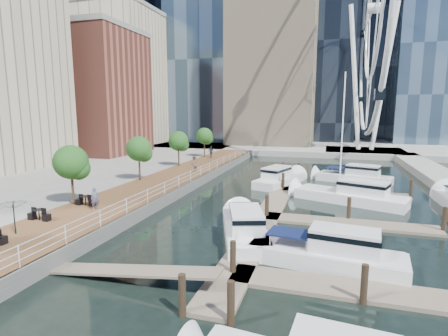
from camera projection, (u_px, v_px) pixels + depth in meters
name	position (u px, v px, depth m)	size (l,w,h in m)	color
ground	(192.00, 253.00, 20.21)	(520.00, 520.00, 0.00)	black
boardwalk	(165.00, 184.00, 36.85)	(6.00, 60.00, 1.00)	brown
seawall	(192.00, 186.00, 36.01)	(0.25, 60.00, 1.00)	#595954
land_far	(305.00, 134.00, 116.63)	(200.00, 114.00, 1.00)	gray
pier	(365.00, 152.00, 65.38)	(14.00, 12.00, 1.00)	gray
railing	(191.00, 176.00, 35.87)	(0.10, 60.00, 1.05)	white
floating_docks	(334.00, 210.00, 27.33)	(16.00, 34.00, 2.60)	#6D6051
midrise_condos	(50.00, 76.00, 52.87)	(19.00, 67.00, 28.00)	#BCAD8E
ferris_wheel	(374.00, 9.00, 61.30)	(5.80, 45.60, 47.80)	white
street_trees	(139.00, 149.00, 35.97)	(2.60, 42.60, 4.60)	#3F2B1C
cafe_tables	(18.00, 225.00, 21.02)	(2.50, 13.70, 0.74)	black
yacht_foreground	(324.00, 265.00, 18.60)	(2.39, 8.94, 2.15)	silver
pedestrian_near	(95.00, 199.00, 25.48)	(0.60, 0.39, 1.63)	#51536C
pedestrian_mid	(194.00, 164.00, 41.26)	(0.95, 0.74, 1.96)	#7B5E55
pedestrian_far	(211.00, 152.00, 53.91)	(1.05, 0.44, 1.79)	#333940
moored_yachts	(350.00, 206.00, 30.26)	(20.67, 37.21, 11.50)	white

